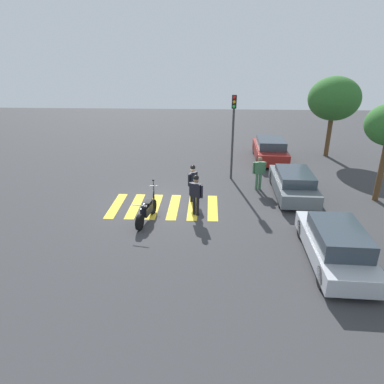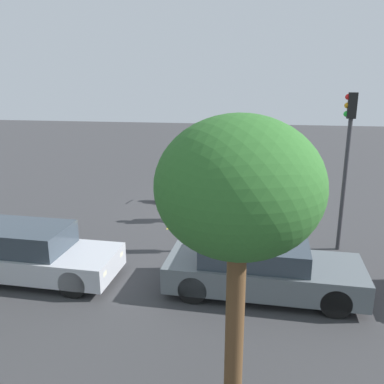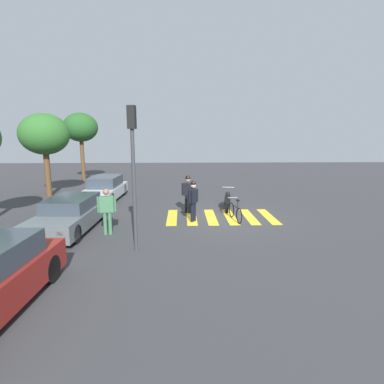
{
  "view_description": "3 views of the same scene",
  "coord_description": "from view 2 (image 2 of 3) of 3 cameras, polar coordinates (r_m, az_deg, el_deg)",
  "views": [
    {
      "loc": [
        14.46,
        2.02,
        6.61
      ],
      "look_at": [
        0.32,
        1.31,
        0.88
      ],
      "focal_mm": 32.21,
      "sensor_mm": 36.0,
      "label": 1
    },
    {
      "loc": [
        -1.48,
        15.33,
        5.04
      ],
      "look_at": [
        0.68,
        1.39,
        1.05
      ],
      "focal_mm": 38.52,
      "sensor_mm": 36.0,
      "label": 2
    },
    {
      "loc": [
        -13.62,
        1.77,
        3.67
      ],
      "look_at": [
        -0.05,
        1.33,
        1.19
      ],
      "focal_mm": 28.38,
      "sensor_mm": 36.0,
      "label": 3
    }
  ],
  "objects": [
    {
      "name": "street_tree_mid",
      "position": [
        5.4,
        6.53,
        0.26
      ],
      "size": [
        2.23,
        2.23,
        4.6
      ],
      "color": "brown",
      "rests_on": "ground_plane"
    },
    {
      "name": "pedestrian_bystander",
      "position": [
        11.48,
        12.97,
        -5.14
      ],
      "size": [
        0.29,
        0.69,
        1.76
      ],
      "color": "#3F724C",
      "rests_on": "ground_plane"
    },
    {
      "name": "car_grey_coupe",
      "position": [
        10.11,
        9.55,
        -10.31
      ],
      "size": [
        4.67,
        1.95,
        1.29
      ],
      "color": "black",
      "rests_on": "ground_plane"
    },
    {
      "name": "police_motorcycle",
      "position": [
        16.79,
        -1.76,
        -0.05
      ],
      "size": [
        2.2,
        0.71,
        1.04
      ],
      "color": "black",
      "rests_on": "ground_plane"
    },
    {
      "name": "crosswalk_stripes",
      "position": [
        16.2,
        3.14,
        -2.35
      ],
      "size": [
        2.81,
        4.95,
        0.01
      ],
      "color": "yellow",
      "rests_on": "ground_plane"
    },
    {
      "name": "traffic_light_pole",
      "position": [
        12.45,
        20.7,
        5.65
      ],
      "size": [
        0.34,
        0.27,
        4.61
      ],
      "color": "#38383D",
      "rests_on": "ground_plane"
    },
    {
      "name": "officer_by_motorcycle",
      "position": [
        14.61,
        5.5,
        -0.12
      ],
      "size": [
        0.58,
        0.44,
        1.82
      ],
      "color": "black",
      "rests_on": "ground_plane"
    },
    {
      "name": "ground_plane",
      "position": [
        16.2,
        3.14,
        -2.36
      ],
      "size": [
        60.0,
        60.0,
        0.0
      ],
      "primitive_type": "plane",
      "color": "#38383A"
    },
    {
      "name": "officer_on_foot",
      "position": [
        14.56,
        -0.51,
        0.0
      ],
      "size": [
        0.43,
        0.6,
        1.85
      ],
      "color": "black",
      "rests_on": "ground_plane"
    },
    {
      "name": "car_silver_sedan",
      "position": [
        11.51,
        -21.8,
        -7.83
      ],
      "size": [
        4.59,
        1.89,
        1.36
      ],
      "color": "black",
      "rests_on": "ground_plane"
    },
    {
      "name": "leaning_bicycle",
      "position": [
        16.59,
        5.48,
        -0.6
      ],
      "size": [
        1.75,
        0.46,
        1.01
      ],
      "color": "black",
      "rests_on": "ground_plane"
    }
  ]
}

